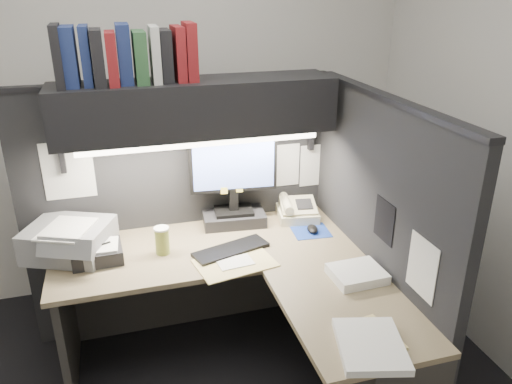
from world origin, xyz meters
TOP-DOWN VIEW (x-y plane):
  - wall_back at (0.00, 1.50)m, footprint 3.50×0.04m
  - partition_back at (0.03, 0.93)m, footprint 1.90×0.06m
  - partition_right at (0.98, 0.18)m, footprint 0.06×1.50m
  - desk at (0.43, -0.00)m, footprint 1.70×1.53m
  - overhead_shelf at (0.12, 0.75)m, footprint 1.55×0.34m
  - task_light_tube at (0.12, 0.61)m, footprint 1.32×0.04m
  - monitor at (0.34, 0.80)m, footprint 0.53×0.27m
  - keyboard at (0.24, 0.46)m, footprint 0.46×0.26m
  - mousepad at (0.77, 0.56)m, footprint 0.24×0.22m
  - mouse at (0.77, 0.55)m, footprint 0.08×0.11m
  - telephone at (0.75, 0.76)m, footprint 0.29×0.29m
  - coffee_cup at (-0.13, 0.55)m, footprint 0.09×0.09m
  - printer at (-0.63, 0.69)m, footprint 0.54×0.51m
  - notebook_stack at (-0.49, 0.57)m, footprint 0.27×0.23m
  - open_folder at (0.23, 0.32)m, footprint 0.46×0.34m
  - paper_stack_a at (0.80, 0.00)m, footprint 0.27×0.23m
  - paper_stack_b at (0.60, -0.50)m, footprint 0.34×0.39m
  - manila_stack at (0.64, -0.44)m, footprint 0.23×0.27m
  - binder_row at (-0.22, 0.76)m, footprint 0.71×0.26m
  - pinned_papers at (0.42, 0.56)m, footprint 1.76×1.31m

SIDE VIEW (x-z plane):
  - desk at x=0.43m, z-range 0.08..0.81m
  - mousepad at x=0.77m, z-range 0.73..0.73m
  - open_folder at x=0.23m, z-range 0.73..0.74m
  - manila_stack at x=0.64m, z-range 0.73..0.74m
  - keyboard at x=0.24m, z-range 0.73..0.75m
  - paper_stack_b at x=0.60m, z-range 0.73..0.76m
  - mouse at x=0.77m, z-range 0.73..0.77m
  - paper_stack_a at x=0.80m, z-range 0.73..0.78m
  - notebook_stack at x=-0.49m, z-range 0.73..0.81m
  - telephone at x=0.75m, z-range 0.73..0.83m
  - partition_back at x=0.03m, z-range 0.00..1.60m
  - partition_right at x=0.98m, z-range 0.00..1.60m
  - coffee_cup at x=-0.13m, z-range 0.73..0.88m
  - printer at x=-0.63m, z-range 0.73..0.90m
  - monitor at x=0.34m, z-range 0.67..1.25m
  - pinned_papers at x=0.42m, z-range 0.80..1.31m
  - task_light_tube at x=0.12m, z-range 1.31..1.35m
  - wall_back at x=0.00m, z-range 0.00..2.70m
  - overhead_shelf at x=0.12m, z-range 1.35..1.65m
  - binder_row at x=-0.22m, z-range 1.64..1.94m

